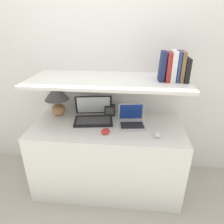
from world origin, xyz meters
TOP-DOWN VIEW (x-y plane):
  - ground_plane at (0.00, 0.00)m, footprint 12.00×12.00m
  - wall_back at (0.00, 0.72)m, footprint 6.00×0.05m
  - desk at (0.00, 0.33)m, footprint 1.44×0.66m
  - back_riser at (0.00, 0.68)m, footprint 1.44×0.04m
  - shelf at (0.00, 0.40)m, footprint 1.44×0.59m
  - table_lamp at (-0.54, 0.51)m, footprint 0.25×0.25m
  - laptop_large at (-0.15, 0.43)m, footprint 0.41×0.33m
  - laptop_small at (0.23, 0.36)m, footprint 0.27×0.25m
  - computer_mouse at (-0.00, 0.18)m, footprint 0.10×0.12m
  - second_mouse at (0.46, 0.17)m, footprint 0.07×0.09m
  - router_box at (0.00, 0.56)m, footprint 0.11×0.07m
  - book_black at (0.67, 0.40)m, footprint 0.04×0.18m
  - book_brown at (0.63, 0.40)m, footprint 0.03×0.17m
  - book_blue at (0.60, 0.40)m, footprint 0.02×0.16m
  - book_white at (0.56, 0.40)m, footprint 0.04×0.16m
  - book_red at (0.51, 0.40)m, footprint 0.03×0.17m
  - book_navy at (0.47, 0.40)m, footprint 0.05×0.14m

SIDE VIEW (x-z plane):
  - ground_plane at x=0.00m, z-range 0.00..0.00m
  - desk at x=0.00m, z-range 0.00..0.72m
  - back_riser at x=0.00m, z-range 0.00..1.13m
  - computer_mouse at x=0.00m, z-range 0.72..0.76m
  - second_mouse at x=0.46m, z-range 0.72..0.76m
  - laptop_small at x=0.23m, z-range 0.66..0.86m
  - laptop_large at x=-0.15m, z-range 0.65..0.88m
  - router_box at x=0.00m, z-range 0.72..0.83m
  - table_lamp at x=-0.54m, z-range 0.77..1.10m
  - shelf at x=0.00m, z-range 1.13..1.16m
  - wall_back at x=0.00m, z-range 0.00..2.40m
  - book_black at x=0.67m, z-range 1.16..1.35m
  - book_red at x=0.51m, z-range 1.16..1.40m
  - book_navy at x=0.47m, z-range 1.15..1.40m
  - book_brown at x=0.63m, z-range 1.16..1.41m
  - book_blue at x=0.60m, z-range 1.16..1.41m
  - book_white at x=0.56m, z-range 1.16..1.41m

